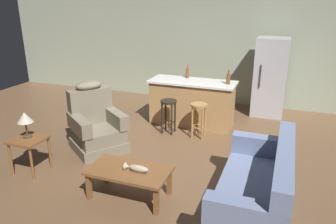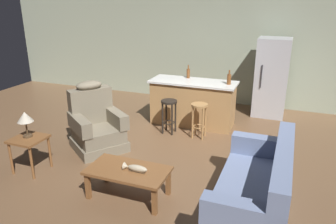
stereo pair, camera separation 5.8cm
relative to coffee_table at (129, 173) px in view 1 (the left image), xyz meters
The scene contains 14 objects.
ground_plane 1.61m from the coffee_table, 89.29° to the left, with size 12.00×12.00×0.00m.
back_wall 4.79m from the coffee_table, 89.76° to the left, with size 12.00×0.05×2.60m.
coffee_table is the anchor object (origin of this frame).
fish_figurine 0.15m from the coffee_table, ahead, with size 0.34×0.10×0.10m.
couch 1.69m from the coffee_table, ahead, with size 0.84×1.90×0.94m.
recliner_near_lamp 1.73m from the coffee_table, 136.55° to the left, with size 1.18×1.18×1.20m.
end_table 1.76m from the coffee_table, behind, with size 0.48×0.48×0.56m.
table_lamp 1.87m from the coffee_table, behind, with size 0.24×0.24×0.41m.
kitchen_island 2.92m from the coffee_table, 89.62° to the left, with size 1.80×0.70×0.95m.
bar_stool_left 2.31m from the coffee_table, 96.93° to the left, with size 0.32×0.32×0.68m.
bar_stool_right 2.32m from the coffee_table, 81.52° to the left, with size 0.32×0.32×0.68m.
refrigerator 4.41m from the coffee_table, 70.11° to the left, with size 0.70×0.69×1.76m.
bottle_tall_green 3.10m from the coffee_table, 75.53° to the left, with size 0.08×0.08×0.29m.
bottle_short_amber 3.22m from the coffee_table, 92.98° to the left, with size 0.07×0.07×0.28m.
Camera 1 is at (1.82, -5.02, 2.61)m, focal length 35.00 mm.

